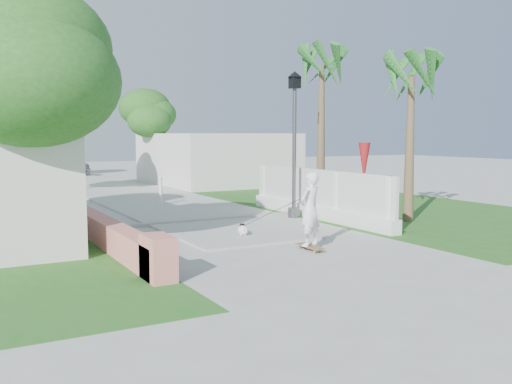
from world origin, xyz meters
TOP-DOWN VIEW (x-y plane):
  - ground at (0.00, 0.00)m, footprint 90.00×90.00m
  - path_strip at (0.00, 20.00)m, footprint 3.20×36.00m
  - curb at (0.00, 6.00)m, footprint 6.50×0.25m
  - grass_right at (7.00, 8.00)m, footprint 8.00×20.00m
  - pink_wall at (-3.30, 3.55)m, footprint 0.45×8.20m
  - lattice_fence at (3.40, 5.00)m, footprint 0.35×7.00m
  - building_right at (6.00, 18.00)m, footprint 6.00×8.00m
  - street_lamp at (2.90, 5.50)m, footprint 0.44×0.44m
  - bollard at (0.20, 10.00)m, footprint 0.14×0.14m
  - patio_umbrella at (4.80, 4.50)m, footprint 0.36×0.36m
  - tree_left_near at (-4.48, 2.98)m, footprint 3.60×3.60m
  - tree_path_left at (-2.98, 15.98)m, footprint 3.40×3.40m
  - tree_path_right at (3.22, 19.98)m, footprint 3.00×3.00m
  - tree_path_far at (-2.78, 25.98)m, footprint 3.20×3.20m
  - palm_far at (4.60, 6.50)m, footprint 1.80×1.80m
  - palm_near at (5.40, 3.20)m, footprint 1.80×1.80m
  - skateboarder at (0.24, 1.82)m, footprint 0.89×2.75m
  - dog at (-0.05, 3.25)m, footprint 0.35×0.48m
  - parked_car at (-0.64, 26.63)m, footprint 4.29×1.83m

SIDE VIEW (x-z plane):
  - ground at x=0.00m, z-range 0.00..0.00m
  - grass_right at x=7.00m, z-range 0.00..0.01m
  - path_strip at x=0.00m, z-range 0.00..0.06m
  - curb at x=0.00m, z-range 0.00..0.10m
  - dog at x=-0.05m, z-range 0.01..0.36m
  - pink_wall at x=-3.30m, z-range -0.09..0.71m
  - lattice_fence at x=3.40m, z-range -0.21..1.29m
  - bollard at x=0.20m, z-range 0.04..1.13m
  - parked_car at x=-0.64m, z-range 0.00..1.45m
  - skateboarder at x=0.24m, z-range -0.09..1.64m
  - building_right at x=6.00m, z-range 0.00..2.60m
  - patio_umbrella at x=4.80m, z-range 0.54..2.84m
  - street_lamp at x=2.90m, z-range 0.21..4.65m
  - tree_path_right at x=3.22m, z-range 1.10..5.89m
  - tree_path_far at x=-2.78m, z-range 1.23..6.40m
  - tree_path_left at x=-2.98m, z-range 1.21..6.43m
  - tree_left_near at x=-4.48m, z-range 1.18..6.46m
  - palm_near at x=5.40m, z-range 1.60..6.30m
  - palm_far at x=4.60m, z-range 1.83..7.13m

